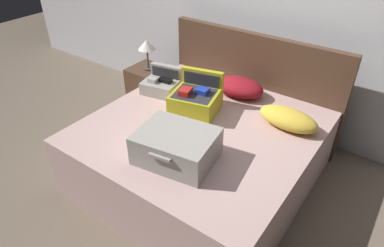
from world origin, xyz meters
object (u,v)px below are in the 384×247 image
Objects in this scene: hard_case_large at (176,146)px; table_lamp at (147,46)px; hard_case_small at (162,84)px; nightstand at (150,89)px; hard_case_medium at (196,100)px; pillow_center_head at (288,119)px; pillow_near_headboard at (239,87)px; bed at (201,152)px.

table_lamp reaches higher than hard_case_large.
nightstand is at bearing 133.16° from hard_case_small.
hard_case_medium is 0.82m from pillow_center_head.
hard_case_medium is (-0.27, 0.63, 0.00)m from hard_case_large.
table_lamp is at bearing 133.16° from hard_case_small.
pillow_near_headboard is at bearing 158.00° from pillow_center_head.
hard_case_medium is 0.89× the size of nightstand.
pillow_near_headboard is (0.66, 0.38, 0.01)m from hard_case_small.
hard_case_large is at bearing -78.51° from bed.
hard_case_small is 0.79× the size of pillow_near_headboard.
hard_case_small is (-0.49, 0.11, -0.04)m from hard_case_medium.
pillow_near_headboard is at bearing 90.64° from bed.
hard_case_large is 1.16× the size of nightstand.
nightstand is (-1.20, 0.01, -0.40)m from pillow_near_headboard.
nightstand is (-1.80, 0.25, -0.39)m from pillow_center_head.
bed is 3.57× the size of pillow_center_head.
hard_case_small is 1.28m from pillow_center_head.
pillow_center_head is at bearing -7.97° from table_lamp.
bed is 5.33× the size of table_lamp.
table_lamp is at bearing 150.98° from bed.
nightstand is (-0.53, 0.39, -0.39)m from hard_case_small.
table_lamp is at bearing 129.91° from hard_case_large.
pillow_near_headboard reaches higher than nightstand.
hard_case_medium reaches higher than bed.
hard_case_large is 0.69m from hard_case_medium.
hard_case_medium is at bearing -26.04° from nightstand.
bed is at bearing -29.02° from nightstand.
pillow_center_head is (0.51, 0.88, -0.04)m from hard_case_large.
pillow_near_headboard is (-0.01, 0.66, 0.38)m from bed.
table_lamp is (-1.20, 0.67, 0.52)m from bed.
table_lamp is at bearing 179.67° from pillow_near_headboard.
hard_case_small reaches higher than hard_case_large.
nightstand is at bearing 150.98° from bed.
hard_case_medium is at bearing 136.84° from bed.
pillow_center_head is (0.78, 0.25, -0.04)m from hard_case_medium.
nightstand is (-1.30, 1.13, -0.42)m from hard_case_large.
hard_case_large is 1.73m from table_lamp.
hard_case_large is 1.79× the size of table_lamp.
table_lamp is at bearing 172.03° from pillow_center_head.
hard_case_large is 1.27× the size of pillow_near_headboard.
bed is 0.62m from hard_case_large.
table_lamp is (-1.20, 0.01, 0.15)m from pillow_near_headboard.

